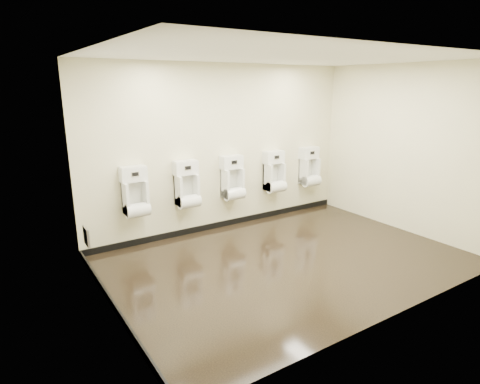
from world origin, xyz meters
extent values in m
cube|color=black|center=(0.00, 0.00, 0.00)|extent=(5.00, 3.50, 0.00)
cube|color=silver|center=(0.00, 0.00, 2.80)|extent=(5.00, 3.50, 0.00)
cube|color=beige|center=(0.00, 1.75, 1.40)|extent=(5.00, 0.02, 2.80)
cube|color=beige|center=(0.00, -1.75, 1.40)|extent=(5.00, 0.02, 2.80)
cube|color=beige|center=(-2.50, 0.00, 1.40)|extent=(0.02, 3.50, 2.80)
cube|color=beige|center=(2.50, 0.00, 1.40)|extent=(0.02, 3.50, 2.80)
cube|color=white|center=(-2.50, 0.00, 1.40)|extent=(0.01, 3.50, 2.80)
cube|color=black|center=(0.00, 1.74, 0.05)|extent=(5.00, 0.02, 0.10)
cube|color=black|center=(-2.49, 0.00, 0.05)|extent=(0.02, 3.50, 0.10)
cube|color=#9E9EA3|center=(-2.48, 1.20, 0.50)|extent=(0.03, 0.25, 0.25)
cylinder|color=silver|center=(-2.46, 1.20, 0.50)|extent=(0.02, 0.04, 0.04)
cube|color=silver|center=(-1.65, 1.62, 0.81)|extent=(0.35, 0.25, 0.50)
cube|color=silver|center=(-1.65, 1.71, 0.85)|extent=(0.26, 0.01, 0.38)
cylinder|color=silver|center=(-1.65, 1.56, 0.63)|extent=(0.35, 0.21, 0.21)
cube|color=silver|center=(-1.65, 1.66, 1.16)|extent=(0.39, 0.18, 0.21)
cube|color=black|center=(-1.65, 1.56, 1.18)|extent=(0.10, 0.01, 0.05)
cube|color=silver|center=(-1.65, 1.56, 1.18)|extent=(0.12, 0.01, 0.07)
cylinder|color=silver|center=(-1.45, 1.66, 1.16)|extent=(0.01, 0.03, 0.03)
cube|color=silver|center=(-0.79, 1.62, 0.81)|extent=(0.35, 0.25, 0.50)
cube|color=silver|center=(-0.79, 1.71, 0.85)|extent=(0.26, 0.01, 0.38)
cylinder|color=silver|center=(-0.79, 1.56, 0.63)|extent=(0.35, 0.21, 0.21)
cube|color=silver|center=(-0.79, 1.66, 1.16)|extent=(0.39, 0.18, 0.21)
cube|color=black|center=(-0.79, 1.56, 1.18)|extent=(0.10, 0.01, 0.05)
cube|color=silver|center=(-0.79, 1.56, 1.18)|extent=(0.12, 0.01, 0.07)
cylinder|color=silver|center=(-0.59, 1.66, 1.16)|extent=(0.01, 0.03, 0.03)
cube|color=silver|center=(0.07, 1.62, 0.81)|extent=(0.35, 0.25, 0.50)
cube|color=silver|center=(0.07, 1.71, 0.85)|extent=(0.26, 0.01, 0.38)
cylinder|color=silver|center=(0.07, 1.56, 0.63)|extent=(0.35, 0.21, 0.21)
cube|color=silver|center=(0.07, 1.66, 1.16)|extent=(0.39, 0.18, 0.21)
cube|color=black|center=(0.07, 1.56, 1.18)|extent=(0.10, 0.01, 0.05)
cube|color=silver|center=(0.07, 1.56, 1.18)|extent=(0.12, 0.01, 0.07)
cylinder|color=silver|center=(0.27, 1.66, 1.16)|extent=(0.01, 0.03, 0.03)
cube|color=silver|center=(0.99, 1.62, 0.81)|extent=(0.35, 0.25, 0.50)
cube|color=silver|center=(0.99, 1.71, 0.85)|extent=(0.26, 0.01, 0.38)
cylinder|color=silver|center=(0.99, 1.56, 0.63)|extent=(0.35, 0.21, 0.21)
cube|color=silver|center=(0.99, 1.66, 1.16)|extent=(0.39, 0.18, 0.21)
cube|color=black|center=(0.99, 1.56, 1.18)|extent=(0.10, 0.01, 0.05)
cube|color=silver|center=(0.99, 1.56, 1.18)|extent=(0.12, 0.01, 0.07)
cylinder|color=silver|center=(1.19, 1.66, 1.16)|extent=(0.01, 0.03, 0.03)
cube|color=silver|center=(1.85, 1.62, 0.81)|extent=(0.35, 0.25, 0.50)
cube|color=silver|center=(1.85, 1.71, 0.85)|extent=(0.26, 0.01, 0.38)
cylinder|color=silver|center=(1.85, 1.56, 0.63)|extent=(0.35, 0.21, 0.21)
cube|color=silver|center=(1.85, 1.66, 1.16)|extent=(0.39, 0.18, 0.21)
cube|color=black|center=(1.85, 1.56, 1.18)|extent=(0.10, 0.01, 0.05)
cube|color=silver|center=(1.85, 1.56, 1.18)|extent=(0.12, 0.01, 0.07)
cylinder|color=silver|center=(2.05, 1.66, 1.16)|extent=(0.01, 0.03, 0.03)
camera|label=1|loc=(-3.48, -4.10, 2.45)|focal=30.00mm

